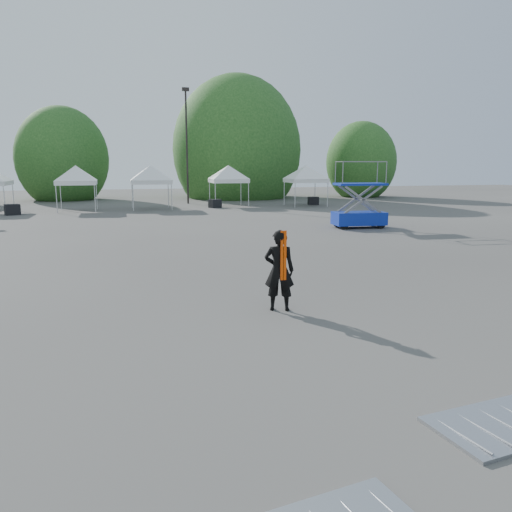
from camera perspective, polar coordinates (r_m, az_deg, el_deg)
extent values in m
plane|color=#474442|center=(12.74, -3.02, -5.06)|extent=(120.00, 120.00, 0.00)
cylinder|color=black|center=(44.39, -7.90, 12.08)|extent=(0.16, 0.16, 9.50)
cube|color=black|center=(44.80, -8.07, 18.35)|extent=(0.60, 0.25, 0.30)
cylinder|color=#382314|center=(52.36, -21.04, 7.27)|extent=(0.36, 0.36, 2.27)
ellipsoid|color=#1E4C19|center=(52.32, -21.25, 10.33)|extent=(4.16, 4.16, 4.78)
cylinder|color=#382314|center=(52.34, -2.17, 8.23)|extent=(0.36, 0.36, 2.80)
ellipsoid|color=#1E4C19|center=(52.32, -2.20, 12.01)|extent=(5.12, 5.12, 5.89)
cylinder|color=#382314|center=(54.85, 11.80, 7.76)|extent=(0.36, 0.36, 2.10)
ellipsoid|color=#1E4C19|center=(54.80, 11.90, 10.46)|extent=(3.84, 3.84, 4.42)
cylinder|color=silver|center=(39.05, -26.81, 5.79)|extent=(0.06, 0.06, 2.00)
cylinder|color=silver|center=(42.01, -25.98, 6.11)|extent=(0.06, 0.06, 2.00)
cylinder|color=silver|center=(38.12, -21.84, 6.08)|extent=(0.06, 0.06, 2.00)
cylinder|color=silver|center=(37.89, -17.92, 6.30)|extent=(0.06, 0.06, 2.00)
cylinder|color=silver|center=(40.69, -21.41, 6.34)|extent=(0.06, 0.06, 2.00)
cylinder|color=silver|center=(40.48, -17.74, 6.54)|extent=(0.06, 0.06, 2.00)
cube|color=white|center=(39.22, -19.83, 7.89)|extent=(2.80, 2.80, 0.30)
pyramid|color=white|center=(39.20, -19.94, 9.72)|extent=(3.95, 3.95, 1.10)
cylinder|color=silver|center=(38.05, -13.87, 6.51)|extent=(0.06, 0.06, 2.00)
cylinder|color=silver|center=(38.20, -9.61, 6.68)|extent=(0.06, 0.06, 2.00)
cylinder|color=silver|center=(40.86, -13.95, 6.76)|extent=(0.06, 0.06, 2.00)
cylinder|color=silver|center=(41.01, -9.99, 6.92)|extent=(0.06, 0.06, 2.00)
cube|color=white|center=(39.45, -11.92, 8.29)|extent=(3.02, 3.02, 0.30)
pyramid|color=white|center=(39.43, -11.98, 10.11)|extent=(4.27, 4.27, 1.10)
cylinder|color=silver|center=(39.71, -4.67, 6.93)|extent=(0.06, 0.06, 2.00)
cylinder|color=silver|center=(40.28, -0.86, 7.01)|extent=(0.06, 0.06, 2.00)
cylinder|color=silver|center=(42.37, -5.33, 7.14)|extent=(0.06, 0.06, 2.00)
cylinder|color=silver|center=(42.91, -1.74, 7.22)|extent=(0.06, 0.06, 2.00)
cube|color=white|center=(41.25, -3.16, 8.58)|extent=(2.90, 2.90, 0.30)
pyramid|color=white|center=(41.23, -3.18, 10.32)|extent=(4.11, 4.11, 1.10)
cylinder|color=silver|center=(40.03, 4.49, 6.96)|extent=(0.06, 0.06, 2.00)
cylinder|color=silver|center=(41.04, 8.19, 6.97)|extent=(0.06, 0.06, 2.00)
cylinder|color=silver|center=(42.67, 3.24, 7.19)|extent=(0.06, 0.06, 2.00)
cylinder|color=silver|center=(43.61, 6.75, 7.20)|extent=(0.06, 0.06, 2.00)
cube|color=white|center=(41.77, 5.70, 8.57)|extent=(2.99, 2.99, 0.30)
pyramid|color=white|center=(41.75, 5.73, 10.28)|extent=(4.23, 4.23, 1.10)
imported|color=black|center=(11.66, 2.67, -1.66)|extent=(0.81, 0.66, 1.92)
cube|color=#F14404|center=(11.41, 2.98, 0.04)|extent=(0.15, 0.03, 1.15)
cube|color=#0B3196|center=(27.71, 11.68, 4.24)|extent=(2.86, 1.59, 0.69)
cube|color=#0B3196|center=(27.58, 11.82, 8.05)|extent=(2.74, 1.53, 0.11)
cylinder|color=black|center=(26.84, 10.06, 3.44)|extent=(0.43, 0.20, 0.41)
cylinder|color=black|center=(27.63, 14.09, 3.48)|extent=(0.43, 0.20, 0.41)
cylinder|color=black|center=(27.91, 9.24, 3.73)|extent=(0.43, 0.20, 0.41)
cylinder|color=black|center=(28.67, 13.15, 3.76)|extent=(0.43, 0.20, 0.41)
cube|color=black|center=(37.92, -26.08, 4.78)|extent=(1.13, 1.01, 0.73)
cube|color=black|center=(39.95, -4.71, 6.00)|extent=(1.07, 0.96, 0.68)
cube|color=black|center=(43.13, 6.56, 6.29)|extent=(0.96, 0.80, 0.67)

